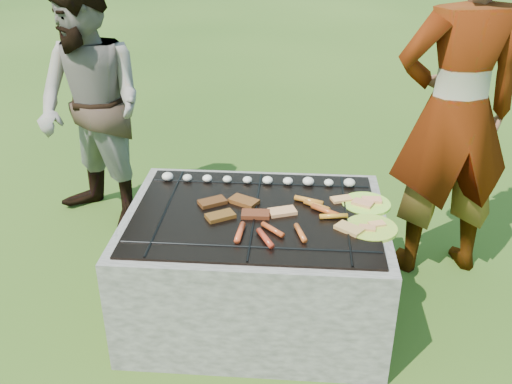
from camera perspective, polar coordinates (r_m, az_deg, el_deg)
lawn at (r=3.18m, az=-0.07°, el=-11.69°), size 60.00×60.00×0.00m
fire_pit at (r=3.01m, az=-0.07°, el=-7.52°), size 1.30×1.00×0.62m
mushrooms at (r=3.12m, az=0.44°, el=1.22°), size 1.06×0.06×0.04m
pork_slabs at (r=2.86m, az=-2.26°, el=-1.59°), size 0.38×0.30×0.02m
sausages at (r=2.75m, az=3.89°, el=-2.82°), size 0.53×0.50×0.03m
bread_on_grate at (r=2.81m, az=6.31°, el=-2.31°), size 0.47×0.42×0.02m
plate_far at (r=2.98m, az=10.96°, el=-1.15°), size 0.27×0.27×0.03m
plate_near at (r=2.77m, az=11.41°, el=-3.54°), size 0.29×0.29×0.03m
cook at (r=3.28m, az=19.35°, el=7.39°), size 0.78×0.59×1.94m
bystander at (r=3.82m, az=-16.14°, el=8.03°), size 0.99×0.93×1.63m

